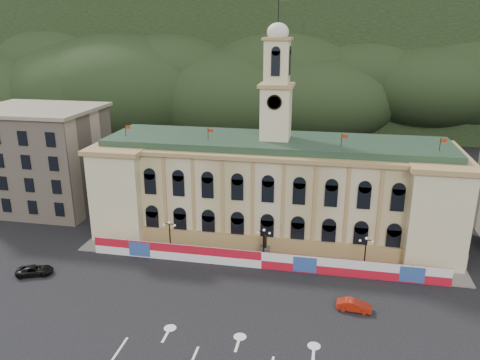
% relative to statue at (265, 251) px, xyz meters
% --- Properties ---
extents(ground, '(260.00, 260.00, 0.00)m').
position_rel_statue_xyz_m(ground, '(0.00, -18.00, -1.19)').
color(ground, black).
rests_on(ground, ground).
extents(hill_ridge, '(230.00, 80.00, 64.00)m').
position_rel_statue_xyz_m(hill_ridge, '(0.03, 103.99, 18.30)').
color(hill_ridge, black).
rests_on(hill_ridge, ground).
extents(city_hall, '(56.20, 17.60, 37.10)m').
position_rel_statue_xyz_m(city_hall, '(0.00, 9.63, 6.66)').
color(city_hall, beige).
rests_on(city_hall, ground).
extents(side_building_left, '(21.00, 17.00, 18.60)m').
position_rel_statue_xyz_m(side_building_left, '(-43.00, 12.93, 8.14)').
color(side_building_left, tan).
rests_on(side_building_left, ground).
extents(hoarding_fence, '(50.00, 0.44, 2.50)m').
position_rel_statue_xyz_m(hoarding_fence, '(0.06, -2.93, 0.06)').
color(hoarding_fence, red).
rests_on(hoarding_fence, ground).
extents(pavement, '(56.00, 5.50, 0.16)m').
position_rel_statue_xyz_m(pavement, '(0.00, -0.25, -1.11)').
color(pavement, slate).
rests_on(pavement, ground).
extents(statue, '(1.40, 1.40, 3.72)m').
position_rel_statue_xyz_m(statue, '(0.00, 0.00, 0.00)').
color(statue, '#595651').
rests_on(statue, ground).
extents(lamp_left, '(1.96, 0.44, 5.15)m').
position_rel_statue_xyz_m(lamp_left, '(-14.00, -1.00, 1.89)').
color(lamp_left, black).
rests_on(lamp_left, ground).
extents(lamp_center, '(1.96, 0.44, 5.15)m').
position_rel_statue_xyz_m(lamp_center, '(0.00, -1.00, 1.89)').
color(lamp_center, black).
rests_on(lamp_center, ground).
extents(lamp_right, '(1.96, 0.44, 5.15)m').
position_rel_statue_xyz_m(lamp_right, '(14.00, -1.00, 1.89)').
color(lamp_right, black).
rests_on(lamp_right, ground).
extents(red_sedan, '(1.92, 4.30, 1.36)m').
position_rel_statue_xyz_m(red_sedan, '(12.35, -10.98, -0.51)').
color(red_sedan, '#A91C0C').
rests_on(red_sedan, ground).
extents(black_suv, '(5.34, 6.19, 1.32)m').
position_rel_statue_xyz_m(black_suv, '(-30.00, -10.74, -0.53)').
color(black_suv, black).
rests_on(black_suv, ground).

